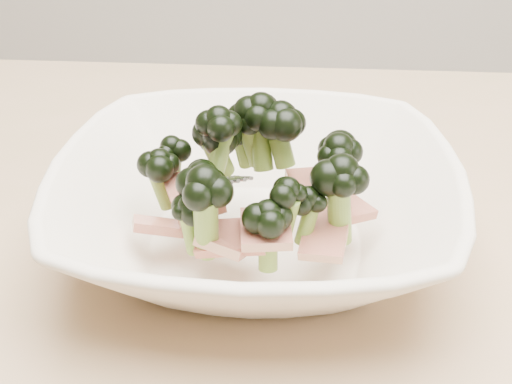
# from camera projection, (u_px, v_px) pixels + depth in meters

# --- Properties ---
(dining_table) EXTENTS (1.20, 0.80, 0.75)m
(dining_table) POSITION_uv_depth(u_px,v_px,m) (370.00, 335.00, 0.62)
(dining_table) COLOR tan
(dining_table) RESTS_ON ground
(broccoli_dish) EXTENTS (0.31, 0.31, 0.12)m
(broccoli_dish) POSITION_uv_depth(u_px,v_px,m) (255.00, 201.00, 0.54)
(broccoli_dish) COLOR #F3E4CD
(broccoli_dish) RESTS_ON dining_table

